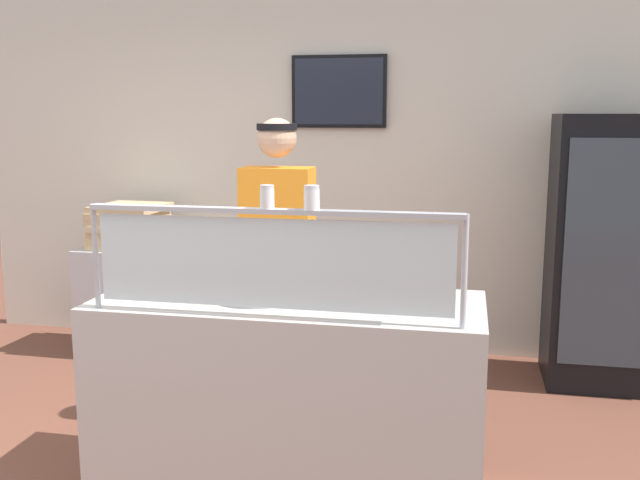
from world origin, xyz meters
TOP-DOWN VIEW (x-y plane):
  - ground_plane at (0.88, 1.00)m, footprint 12.00×12.00m
  - shop_rear_unit at (0.87, 2.63)m, footprint 6.15×0.13m
  - serving_counter at (0.88, 0.35)m, footprint 1.75×0.71m
  - sneeze_guard at (0.88, 0.06)m, footprint 1.58×0.06m
  - pizza_tray at (0.72, 0.36)m, footprint 0.40×0.40m
  - pizza_server at (0.74, 0.34)m, footprint 0.09×0.28m
  - parmesan_shaker at (0.87, 0.06)m, footprint 0.06×0.06m
  - pepper_flake_shaker at (1.05, 0.06)m, footprint 0.06×0.06m
  - worker_figure at (0.66, 0.99)m, footprint 0.41×0.50m
  - drink_fridge at (2.57, 2.18)m, footprint 0.73×0.61m
  - prep_shelf at (-0.78, 2.14)m, footprint 0.70×0.55m
  - pizza_box_stack at (-0.78, 2.14)m, footprint 0.51×0.50m

SIDE VIEW (x-z plane):
  - ground_plane at x=0.88m, z-range 0.00..0.00m
  - prep_shelf at x=-0.78m, z-range 0.00..0.81m
  - serving_counter at x=0.88m, z-range 0.00..0.95m
  - drink_fridge at x=2.57m, z-range 0.00..1.78m
  - pizza_box_stack at x=-0.78m, z-range 0.81..1.12m
  - pizza_tray at x=0.72m, z-range 0.95..0.98m
  - pizza_server at x=0.74m, z-range 0.99..0.99m
  - worker_figure at x=0.66m, z-range 0.13..1.89m
  - sneeze_guard at x=0.88m, z-range 1.01..1.46m
  - shop_rear_unit at x=0.87m, z-range 0.01..2.71m
  - parmesan_shaker at x=0.87m, z-range 1.40..1.49m
  - pepper_flake_shaker at x=1.05m, z-range 1.40..1.49m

